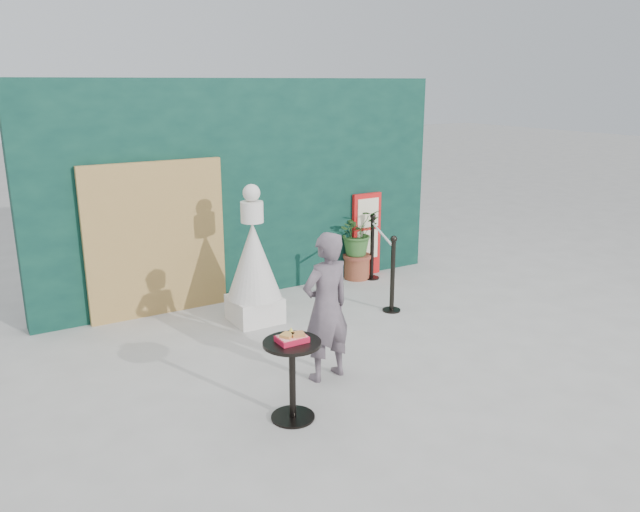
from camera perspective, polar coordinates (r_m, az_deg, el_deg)
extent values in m
plane|color=#ADAAA5|center=(6.66, 5.42, -10.73)|extent=(60.00, 60.00, 0.00)
cube|color=black|center=(8.82, -6.57, 6.08)|extent=(6.00, 0.30, 3.00)
cube|color=tan|center=(8.25, -14.72, 1.45)|extent=(1.80, 0.08, 2.00)
imported|color=#645660|center=(6.28, 0.57, -4.67)|extent=(0.60, 0.44, 1.55)
cube|color=red|center=(9.76, 4.25, 1.97)|extent=(0.50, 0.06, 1.30)
cube|color=beige|center=(9.65, 4.41, 3.95)|extent=(0.38, 0.02, 0.45)
cube|color=beige|center=(9.77, 4.35, 1.07)|extent=(0.38, 0.02, 0.45)
cube|color=red|center=(9.86, 4.31, -0.89)|extent=(0.38, 0.02, 0.18)
cube|color=silver|center=(8.02, -5.97, -4.81)|extent=(0.59, 0.59, 0.32)
cone|color=silver|center=(7.82, -6.11, -0.38)|extent=(0.69, 0.69, 0.97)
cylinder|color=silver|center=(7.67, -6.24, 4.02)|extent=(0.28, 0.28, 0.26)
sphere|color=silver|center=(7.63, -6.29, 5.76)|extent=(0.21, 0.21, 0.21)
cylinder|color=black|center=(5.87, -2.49, -14.48)|extent=(0.40, 0.40, 0.02)
cylinder|color=black|center=(5.70, -2.53, -11.43)|extent=(0.06, 0.06, 0.72)
cylinder|color=black|center=(5.54, -2.58, -7.98)|extent=(0.52, 0.52, 0.03)
cube|color=red|center=(5.52, -2.59, -7.60)|extent=(0.26, 0.19, 0.05)
cube|color=red|center=(5.51, -2.59, -7.33)|extent=(0.24, 0.17, 0.00)
cube|color=#DAB74F|center=(5.50, -3.01, -7.24)|extent=(0.15, 0.14, 0.02)
cube|color=tan|center=(5.51, -2.03, -7.16)|extent=(0.13, 0.13, 0.02)
cone|color=yellow|center=(5.55, -2.66, -6.81)|extent=(0.06, 0.06, 0.06)
cylinder|color=brown|center=(9.68, 3.38, -1.11)|extent=(0.39, 0.39, 0.33)
cylinder|color=brown|center=(9.63, 3.40, -0.03)|extent=(0.44, 0.44, 0.05)
imported|color=#325F29|center=(9.53, 3.44, 2.21)|extent=(0.65, 0.56, 0.72)
cylinder|color=black|center=(8.41, 6.55, -4.93)|extent=(0.24, 0.24, 0.02)
cylinder|color=black|center=(8.26, 6.65, -1.88)|extent=(0.06, 0.06, 0.96)
sphere|color=black|center=(8.12, 6.76, 1.56)|extent=(0.09, 0.09, 0.09)
cylinder|color=black|center=(9.73, 4.72, -1.99)|extent=(0.24, 0.24, 0.02)
cylinder|color=black|center=(9.60, 4.78, 0.68)|extent=(0.06, 0.06, 0.96)
sphere|color=black|center=(9.48, 4.85, 3.66)|extent=(0.09, 0.09, 0.09)
cylinder|color=white|center=(8.82, 5.72, 2.00)|extent=(0.63, 1.31, 0.03)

